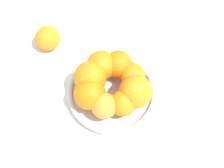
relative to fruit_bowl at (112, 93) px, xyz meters
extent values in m
plane|color=silver|center=(0.00, 0.00, -0.01)|extent=(4.00, 4.00, 0.00)
cylinder|color=silver|center=(0.00, 0.00, -0.01)|extent=(0.23, 0.23, 0.01)
torus|color=silver|center=(0.00, 0.00, 0.01)|extent=(0.23, 0.23, 0.01)
sphere|color=orange|center=(-0.03, -0.05, 0.05)|extent=(0.06, 0.06, 0.06)
sphere|color=orange|center=(0.02, -0.06, 0.05)|extent=(0.07, 0.07, 0.07)
sphere|color=orange|center=(0.05, -0.03, 0.05)|extent=(0.08, 0.08, 0.08)
sphere|color=orange|center=(0.06, 0.02, 0.05)|extent=(0.08, 0.08, 0.08)
sphere|color=orange|center=(0.03, 0.05, 0.05)|extent=(0.08, 0.08, 0.08)
sphere|color=orange|center=(-0.01, 0.06, 0.05)|extent=(0.07, 0.07, 0.07)
sphere|color=orange|center=(-0.05, 0.03, 0.05)|extent=(0.07, 0.07, 0.07)
sphere|color=orange|center=(-0.06, -0.01, 0.05)|extent=(0.08, 0.08, 0.08)
sphere|color=orange|center=(0.24, -0.04, 0.02)|extent=(0.07, 0.07, 0.07)
camera|label=1|loc=(-0.19, 0.30, 0.75)|focal=50.00mm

